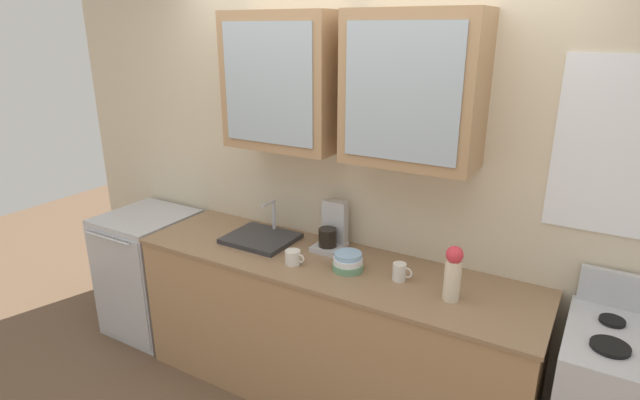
{
  "coord_description": "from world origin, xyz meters",
  "views": [
    {
      "loc": [
        1.3,
        -2.3,
        2.19
      ],
      "look_at": [
        -0.05,
        0.0,
        1.28
      ],
      "focal_mm": 28.48,
      "sensor_mm": 36.0,
      "label": 1
    }
  ],
  "objects": [
    {
      "name": "coffee_maker",
      "position": [
        -0.08,
        0.19,
        1.02
      ],
      "size": [
        0.17,
        0.2,
        0.29
      ],
      "color": "#B7B7BC",
      "rests_on": "counter"
    },
    {
      "name": "counter",
      "position": [
        0.0,
        0.0,
        0.45
      ],
      "size": [
        2.4,
        0.65,
        0.91
      ],
      "color": "#A87F56",
      "rests_on": "ground_plane"
    },
    {
      "name": "vase",
      "position": [
        0.73,
        -0.05,
        1.05
      ],
      "size": [
        0.08,
        0.08,
        0.29
      ],
      "color": "beige",
      "rests_on": "counter"
    },
    {
      "name": "cup_near_bowls",
      "position": [
        0.44,
        0.01,
        0.96
      ],
      "size": [
        0.11,
        0.07,
        0.1
      ],
      "color": "silver",
      "rests_on": "counter"
    },
    {
      "name": "bowl_stack",
      "position": [
        0.14,
        -0.03,
        0.96
      ],
      "size": [
        0.17,
        0.17,
        0.1
      ],
      "color": "#669972",
      "rests_on": "counter"
    },
    {
      "name": "sink_faucet",
      "position": [
        -0.52,
        0.06,
        0.93
      ],
      "size": [
        0.42,
        0.36,
        0.23
      ],
      "color": "#2D2D30",
      "rests_on": "counter"
    },
    {
      "name": "back_wall_unit",
      "position": [
        0.01,
        0.33,
        1.5
      ],
      "size": [
        4.68,
        0.43,
        2.78
      ],
      "color": "beige",
      "rests_on": "ground_plane"
    },
    {
      "name": "dishwasher",
      "position": [
        -1.52,
        -0.0,
        0.45
      ],
      "size": [
        0.57,
        0.64,
        0.91
      ],
      "color": "silver",
      "rests_on": "ground_plane"
    },
    {
      "name": "cup_near_sink",
      "position": [
        -0.16,
        -0.12,
        0.95
      ],
      "size": [
        0.12,
        0.09,
        0.08
      ],
      "color": "silver",
      "rests_on": "counter"
    },
    {
      "name": "ground_plane",
      "position": [
        0.0,
        0.0,
        0.0
      ],
      "size": [
        10.0,
        10.0,
        0.0
      ],
      "primitive_type": "plane",
      "color": "brown"
    }
  ]
}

